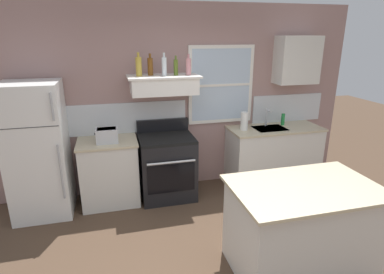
{
  "coord_description": "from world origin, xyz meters",
  "views": [
    {
      "loc": [
        -0.95,
        -2.27,
        2.27
      ],
      "look_at": [
        -0.05,
        1.2,
        1.1
      ],
      "focal_mm": 29.51,
      "sensor_mm": 36.0,
      "label": 1
    }
  ],
  "objects_px": {
    "toaster": "(107,135)",
    "bottle_champagne_gold_foil": "(139,66)",
    "stove_range": "(167,166)",
    "bottle_olive_oil_square": "(176,67)",
    "kitchen_island": "(301,228)",
    "paper_towel_roll": "(244,121)",
    "bottle_clear_tall": "(164,66)",
    "dish_soap_bottle": "(283,119)",
    "bottle_amber_wine": "(150,66)",
    "bottle_rose_pink": "(188,66)",
    "refrigerator": "(38,151)"
  },
  "relations": [
    {
      "from": "toaster",
      "to": "bottle_champagne_gold_foil",
      "type": "distance_m",
      "value": 0.99
    },
    {
      "from": "stove_range",
      "to": "bottle_olive_oil_square",
      "type": "xyz_separation_m",
      "value": [
        0.17,
        0.07,
        1.39
      ]
    },
    {
      "from": "kitchen_island",
      "to": "paper_towel_roll",
      "type": "bearing_deg",
      "value": 84.66
    },
    {
      "from": "toaster",
      "to": "bottle_clear_tall",
      "type": "xyz_separation_m",
      "value": [
        0.8,
        0.09,
        0.86
      ]
    },
    {
      "from": "stove_range",
      "to": "dish_soap_bottle",
      "type": "bearing_deg",
      "value": 4.18
    },
    {
      "from": "toaster",
      "to": "stove_range",
      "type": "height_order",
      "value": "toaster"
    },
    {
      "from": "toaster",
      "to": "bottle_amber_wine",
      "type": "height_order",
      "value": "bottle_amber_wine"
    },
    {
      "from": "bottle_amber_wine",
      "to": "bottle_rose_pink",
      "type": "height_order",
      "value": "bottle_amber_wine"
    },
    {
      "from": "paper_towel_roll",
      "to": "dish_soap_bottle",
      "type": "height_order",
      "value": "paper_towel_roll"
    },
    {
      "from": "bottle_olive_oil_square",
      "to": "bottle_clear_tall",
      "type": "bearing_deg",
      "value": -174.16
    },
    {
      "from": "bottle_champagne_gold_foil",
      "to": "bottle_amber_wine",
      "type": "relative_size",
      "value": 1.06
    },
    {
      "from": "bottle_rose_pink",
      "to": "paper_towel_roll",
      "type": "distance_m",
      "value": 1.17
    },
    {
      "from": "bottle_champagne_gold_foil",
      "to": "kitchen_island",
      "type": "relative_size",
      "value": 0.22
    },
    {
      "from": "refrigerator",
      "to": "kitchen_island",
      "type": "relative_size",
      "value": 1.24
    },
    {
      "from": "bottle_clear_tall",
      "to": "paper_towel_roll",
      "type": "xyz_separation_m",
      "value": [
        1.17,
        -0.02,
        -0.83
      ]
    },
    {
      "from": "bottle_amber_wine",
      "to": "bottle_rose_pink",
      "type": "xyz_separation_m",
      "value": [
        0.5,
        -0.07,
        -0.0
      ]
    },
    {
      "from": "toaster",
      "to": "kitchen_island",
      "type": "distance_m",
      "value": 2.59
    },
    {
      "from": "bottle_rose_pink",
      "to": "dish_soap_bottle",
      "type": "bearing_deg",
      "value": 3.1
    },
    {
      "from": "kitchen_island",
      "to": "bottle_champagne_gold_foil",
      "type": "bearing_deg",
      "value": 124.95
    },
    {
      "from": "bottle_clear_tall",
      "to": "kitchen_island",
      "type": "relative_size",
      "value": 0.21
    },
    {
      "from": "refrigerator",
      "to": "kitchen_island",
      "type": "height_order",
      "value": "refrigerator"
    },
    {
      "from": "bottle_olive_oil_square",
      "to": "paper_towel_roll",
      "type": "distance_m",
      "value": 1.3
    },
    {
      "from": "stove_range",
      "to": "bottle_olive_oil_square",
      "type": "height_order",
      "value": "bottle_olive_oil_square"
    },
    {
      "from": "toaster",
      "to": "stove_range",
      "type": "distance_m",
      "value": 0.96
    },
    {
      "from": "bottle_rose_pink",
      "to": "paper_towel_roll",
      "type": "relative_size",
      "value": 1.01
    },
    {
      "from": "kitchen_island",
      "to": "dish_soap_bottle",
      "type": "bearing_deg",
      "value": 65.94
    },
    {
      "from": "bottle_rose_pink",
      "to": "paper_towel_roll",
      "type": "bearing_deg",
      "value": -1.12
    },
    {
      "from": "bottle_olive_oil_square",
      "to": "stove_range",
      "type": "bearing_deg",
      "value": -157.53
    },
    {
      "from": "toaster",
      "to": "kitchen_island",
      "type": "relative_size",
      "value": 0.21
    },
    {
      "from": "bottle_amber_wine",
      "to": "dish_soap_bottle",
      "type": "relative_size",
      "value": 1.59
    },
    {
      "from": "bottle_champagne_gold_foil",
      "to": "bottle_olive_oil_square",
      "type": "distance_m",
      "value": 0.49
    },
    {
      "from": "refrigerator",
      "to": "toaster",
      "type": "relative_size",
      "value": 5.83
    },
    {
      "from": "bottle_champagne_gold_foil",
      "to": "bottle_rose_pink",
      "type": "distance_m",
      "value": 0.66
    },
    {
      "from": "toaster",
      "to": "bottle_clear_tall",
      "type": "relative_size",
      "value": 1.0
    },
    {
      "from": "toaster",
      "to": "bottle_rose_pink",
      "type": "xyz_separation_m",
      "value": [
        1.13,
        0.09,
        0.85
      ]
    },
    {
      "from": "bottle_champagne_gold_foil",
      "to": "bottle_clear_tall",
      "type": "relative_size",
      "value": 1.02
    },
    {
      "from": "bottle_clear_tall",
      "to": "dish_soap_bottle",
      "type": "distance_m",
      "value": 2.07
    },
    {
      "from": "bottle_clear_tall",
      "to": "bottle_rose_pink",
      "type": "xyz_separation_m",
      "value": [
        0.33,
        0.0,
        -0.01
      ]
    },
    {
      "from": "toaster",
      "to": "paper_towel_roll",
      "type": "relative_size",
      "value": 1.1
    },
    {
      "from": "refrigerator",
      "to": "bottle_champagne_gold_foil",
      "type": "bearing_deg",
      "value": 4.84
    },
    {
      "from": "bottle_olive_oil_square",
      "to": "bottle_champagne_gold_foil",
      "type": "bearing_deg",
      "value": 177.6
    },
    {
      "from": "kitchen_island",
      "to": "toaster",
      "type": "bearing_deg",
      "value": 135.43
    },
    {
      "from": "bottle_champagne_gold_foil",
      "to": "stove_range",
      "type": "bearing_deg",
      "value": -15.58
    },
    {
      "from": "refrigerator",
      "to": "bottle_champagne_gold_foil",
      "type": "relative_size",
      "value": 5.71
    },
    {
      "from": "bottle_amber_wine",
      "to": "kitchen_island",
      "type": "relative_size",
      "value": 0.2
    },
    {
      "from": "refrigerator",
      "to": "paper_towel_roll",
      "type": "xyz_separation_m",
      "value": [
        2.83,
        0.06,
        0.18
      ]
    },
    {
      "from": "paper_towel_roll",
      "to": "bottle_clear_tall",
      "type": "bearing_deg",
      "value": 179.25
    },
    {
      "from": "bottle_champagne_gold_foil",
      "to": "dish_soap_bottle",
      "type": "distance_m",
      "value": 2.37
    },
    {
      "from": "bottle_champagne_gold_foil",
      "to": "dish_soap_bottle",
      "type": "height_order",
      "value": "bottle_champagne_gold_foil"
    },
    {
      "from": "bottle_rose_pink",
      "to": "kitchen_island",
      "type": "bearing_deg",
      "value": -70.2
    }
  ]
}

